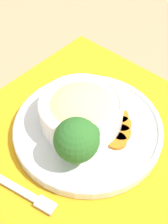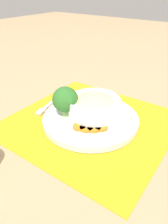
# 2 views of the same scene
# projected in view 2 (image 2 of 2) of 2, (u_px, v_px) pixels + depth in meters

# --- Properties ---
(ground_plane) EXTENTS (4.00, 4.00, 0.00)m
(ground_plane) POSITION_uv_depth(u_px,v_px,m) (90.00, 123.00, 0.64)
(ground_plane) COLOR tan
(placemat) EXTENTS (0.45, 0.44, 0.00)m
(placemat) POSITION_uv_depth(u_px,v_px,m) (90.00, 122.00, 0.64)
(placemat) COLOR orange
(placemat) RESTS_ON ground_plane
(plate) EXTENTS (0.28, 0.28, 0.02)m
(plate) POSITION_uv_depth(u_px,v_px,m) (91.00, 118.00, 0.63)
(plate) COLOR silver
(plate) RESTS_ON placemat
(bowl) EXTENTS (0.15, 0.15, 0.06)m
(bowl) POSITION_uv_depth(u_px,v_px,m) (95.00, 106.00, 0.62)
(bowl) COLOR white
(bowl) RESTS_ON plate
(broccoli_floret) EXTENTS (0.07, 0.07, 0.09)m
(broccoli_floret) POSITION_uv_depth(u_px,v_px,m) (65.00, 100.00, 0.61)
(broccoli_floret) COLOR #84AD5B
(broccoli_floret) RESTS_ON plate
(carrot_slice_near) EXTENTS (0.04, 0.04, 0.01)m
(carrot_slice_near) POSITION_uv_depth(u_px,v_px,m) (79.00, 127.00, 0.58)
(carrot_slice_near) COLOR orange
(carrot_slice_near) RESTS_ON plate
(carrot_slice_middle) EXTENTS (0.04, 0.04, 0.01)m
(carrot_slice_middle) POSITION_uv_depth(u_px,v_px,m) (86.00, 128.00, 0.58)
(carrot_slice_middle) COLOR orange
(carrot_slice_middle) RESTS_ON plate
(carrot_slice_far) EXTENTS (0.04, 0.04, 0.01)m
(carrot_slice_far) POSITION_uv_depth(u_px,v_px,m) (94.00, 128.00, 0.57)
(carrot_slice_far) COLOR orange
(carrot_slice_far) RESTS_ON plate
(carrot_slice_extra) EXTENTS (0.04, 0.04, 0.01)m
(carrot_slice_extra) POSITION_uv_depth(u_px,v_px,m) (101.00, 127.00, 0.58)
(carrot_slice_extra) COLOR orange
(carrot_slice_extra) RESTS_ON plate
(fork) EXTENTS (0.06, 0.18, 0.01)m
(fork) POSITION_uv_depth(u_px,v_px,m) (50.00, 104.00, 0.72)
(fork) COLOR #B7B7BC
(fork) RESTS_ON placemat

